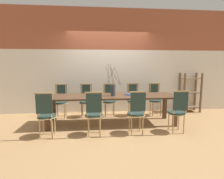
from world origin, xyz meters
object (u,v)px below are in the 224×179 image
at_px(dining_table, 112,99).
at_px(chair_near_center, 137,111).
at_px(vase_centerpiece, 113,89).
at_px(shelving_rack, 190,93).
at_px(chair_far_center, 109,99).
at_px(book_stack, 129,94).

distance_m(dining_table, chair_near_center, 0.87).
xyz_separation_m(vase_centerpiece, shelving_rack, (2.57, 1.02, -0.27)).
bearing_deg(chair_near_center, shelving_rack, 38.76).
bearing_deg(vase_centerpiece, chair_far_center, 92.46).
bearing_deg(shelving_rack, chair_far_center, -174.22).
height_order(vase_centerpiece, book_stack, vase_centerpiece).
height_order(chair_near_center, vase_centerpiece, vase_centerpiece).
relative_size(chair_near_center, vase_centerpiece, 1.22).
bearing_deg(chair_far_center, chair_near_center, 107.71).
relative_size(chair_near_center, book_stack, 5.21).
xyz_separation_m(chair_near_center, vase_centerpiece, (-0.43, 0.70, 0.38)).
bearing_deg(vase_centerpiece, shelving_rack, 21.68).
bearing_deg(book_stack, shelving_rack, 23.48).
relative_size(chair_far_center, shelving_rack, 0.76).
bearing_deg(chair_near_center, vase_centerpiece, 121.83).
bearing_deg(shelving_rack, dining_table, -159.10).
height_order(dining_table, chair_far_center, chair_far_center).
height_order(chair_near_center, book_stack, chair_near_center).
bearing_deg(dining_table, vase_centerpiece, -53.12).
bearing_deg(chair_far_center, shelving_rack, -174.22).
distance_m(chair_near_center, shelving_rack, 2.75).
bearing_deg(dining_table, chair_near_center, -57.94).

